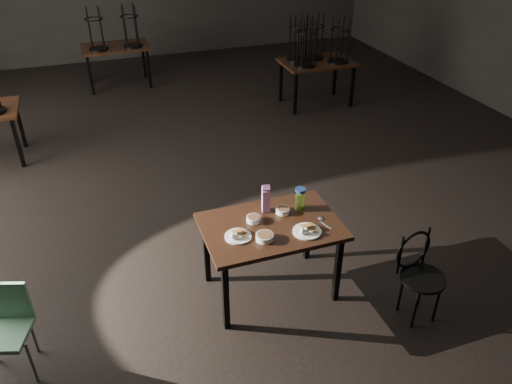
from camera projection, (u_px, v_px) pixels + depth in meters
name	position (u px, v px, depth m)	size (l,w,h in m)	color
main_table	(271.00, 232.00, 4.38)	(1.20, 0.80, 0.75)	black
plate_left	(238.00, 235.00, 4.18)	(0.23, 0.23, 0.07)	white
plate_right	(307.00, 230.00, 4.24)	(0.25, 0.25, 0.08)	white
bowl_near	(253.00, 219.00, 4.37)	(0.12, 0.12, 0.05)	white
bowl_far	(283.00, 210.00, 4.48)	(0.12, 0.12, 0.05)	white
bowl_big	(265.00, 237.00, 4.15)	(0.15, 0.15, 0.05)	white
juice_carton	(266.00, 199.00, 4.46)	(0.08, 0.08, 0.27)	#921A85
water_bottle	(300.00, 198.00, 4.50)	(0.12, 0.12, 0.21)	#9EDF41
spoon	(321.00, 219.00, 4.41)	(0.06, 0.22, 0.01)	silver
bentwood_chair	(419.00, 269.00, 4.25)	(0.40, 0.39, 0.81)	black
school_chair	(5.00, 323.00, 3.75)	(0.45, 0.45, 0.78)	#6FAD86
bg_table_right	(316.00, 58.00, 8.28)	(1.20, 0.80, 1.48)	black
bg_table_far	(115.00, 46.00, 9.06)	(1.20, 0.80, 1.48)	black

